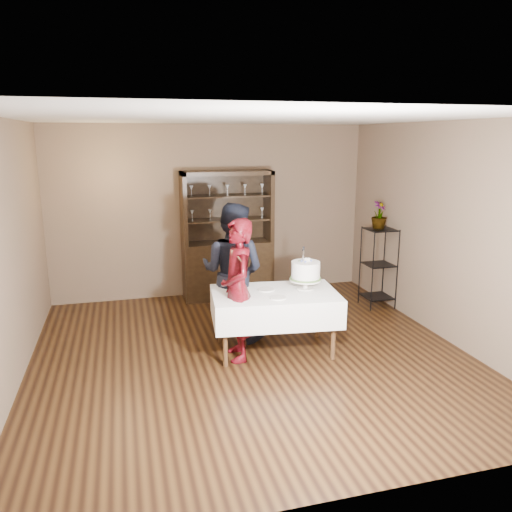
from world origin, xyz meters
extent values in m
plane|color=black|center=(0.00, 0.00, 0.00)|extent=(5.00, 5.00, 0.00)
plane|color=silver|center=(0.00, 0.00, 2.70)|extent=(5.00, 5.00, 0.00)
cube|color=brown|center=(0.00, 2.50, 1.35)|extent=(5.00, 0.02, 2.70)
cube|color=brown|center=(-2.50, 0.00, 1.35)|extent=(0.02, 5.00, 2.70)
cube|color=brown|center=(2.50, 0.00, 1.35)|extent=(0.02, 5.00, 2.70)
cube|color=black|center=(0.20, 2.24, 0.45)|extent=(1.40, 0.48, 0.90)
cube|color=black|center=(0.20, 2.46, 1.45)|extent=(1.40, 0.03, 1.10)
cube|color=black|center=(0.20, 2.24, 1.97)|extent=(1.40, 0.48, 0.06)
cube|color=black|center=(0.20, 2.24, 1.25)|extent=(1.28, 0.42, 0.02)
cube|color=black|center=(0.20, 2.24, 1.62)|extent=(1.28, 0.42, 0.02)
cylinder|color=black|center=(2.08, 1.00, 0.60)|extent=(0.02, 0.02, 1.20)
cylinder|color=black|center=(2.48, 1.00, 0.60)|extent=(0.02, 0.02, 1.20)
cylinder|color=black|center=(2.08, 1.40, 0.60)|extent=(0.02, 0.02, 1.20)
cylinder|color=black|center=(2.48, 1.40, 0.60)|extent=(0.02, 0.02, 1.20)
cube|color=black|center=(2.28, 1.20, 0.15)|extent=(0.40, 0.40, 0.02)
cube|color=black|center=(2.28, 1.20, 0.65)|extent=(0.40, 0.40, 0.01)
cube|color=black|center=(2.28, 1.20, 1.18)|extent=(0.40, 0.40, 0.02)
cube|color=white|center=(0.30, 0.05, 0.56)|extent=(1.55, 1.06, 0.34)
cylinder|color=#452D19|center=(-0.35, -0.22, 0.35)|extent=(0.06, 0.06, 0.69)
cylinder|color=#452D19|center=(0.88, -0.35, 0.35)|extent=(0.06, 0.06, 0.69)
cylinder|color=#452D19|center=(-0.28, 0.46, 0.35)|extent=(0.06, 0.06, 0.69)
cylinder|color=#452D19|center=(0.96, 0.32, 0.35)|extent=(0.06, 0.06, 0.69)
imported|color=#350405|center=(-0.16, -0.02, 0.82)|extent=(0.39, 0.60, 1.63)
imported|color=black|center=(-0.08, 0.60, 0.86)|extent=(1.06, 1.02, 1.73)
cylinder|color=white|center=(0.70, 0.09, 0.74)|extent=(0.21, 0.21, 0.01)
cylinder|color=white|center=(0.70, 0.09, 0.78)|extent=(0.05, 0.05, 0.11)
cylinder|color=white|center=(0.70, 0.09, 0.84)|extent=(0.38, 0.38, 0.02)
cylinder|color=#4F7437|center=(0.70, 0.09, 0.86)|extent=(0.37, 0.37, 0.02)
cylinder|color=white|center=(0.70, 0.09, 0.96)|extent=(0.38, 0.38, 0.21)
sphere|color=#5D6FC7|center=(0.73, 0.09, 1.08)|extent=(0.03, 0.03, 0.03)
cube|color=silver|center=(0.66, 0.07, 1.14)|extent=(0.02, 0.02, 0.15)
cube|color=black|center=(0.66, 0.07, 1.23)|extent=(0.03, 0.02, 0.05)
cylinder|color=white|center=(0.27, -0.17, 0.74)|extent=(0.20, 0.20, 0.01)
cylinder|color=white|center=(0.23, 0.16, 0.74)|extent=(0.25, 0.25, 0.01)
imported|color=#4F7437|center=(2.27, 1.24, 1.39)|extent=(0.32, 0.32, 0.41)
camera|label=1|loc=(-1.37, -5.28, 2.51)|focal=35.00mm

